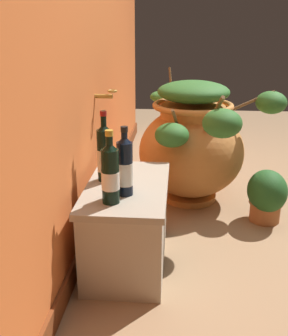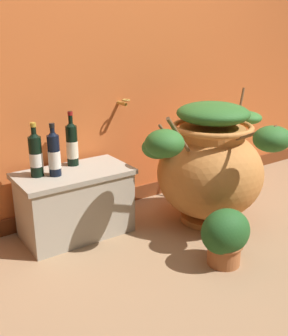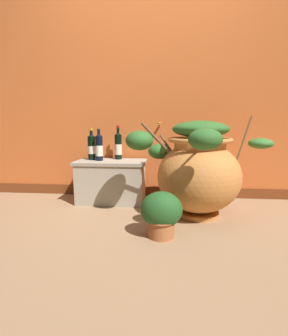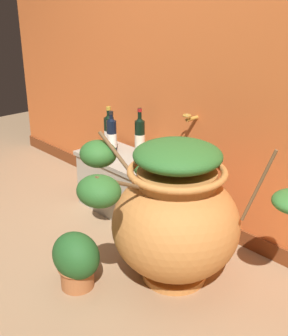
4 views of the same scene
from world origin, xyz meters
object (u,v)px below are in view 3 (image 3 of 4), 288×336
object	(u,v)px
wine_bottle_middle	(118,146)
potted_shrub	(161,213)
wine_bottle_right	(99,147)
terracotta_urn	(198,169)
wine_bottle_left	(92,146)

from	to	relation	value
wine_bottle_middle	potted_shrub	xyz separation A→B (m)	(0.47, -0.89, -0.39)
wine_bottle_middle	potted_shrub	bearing A→B (deg)	-62.32
wine_bottle_middle	wine_bottle_right	world-z (taller)	wine_bottle_middle
wine_bottle_middle	wine_bottle_right	size ratio (longest dim) A/B	1.10
potted_shrub	wine_bottle_right	bearing A→B (deg)	129.46
terracotta_urn	wine_bottle_middle	xyz separation A→B (m)	(-0.76, 0.45, 0.16)
wine_bottle_right	potted_shrub	bearing A→B (deg)	-50.54
terracotta_urn	potted_shrub	world-z (taller)	terracotta_urn
terracotta_urn	wine_bottle_left	xyz separation A→B (m)	(-1.02, 0.38, 0.15)
terracotta_urn	potted_shrub	size ratio (longest dim) A/B	3.91
wine_bottle_middle	wine_bottle_right	distance (m)	0.21
wine_bottle_left	potted_shrub	size ratio (longest dim) A/B	0.99
wine_bottle_left	wine_bottle_middle	world-z (taller)	wine_bottle_middle
wine_bottle_left	wine_bottle_middle	size ratio (longest dim) A/B	0.93
wine_bottle_right	terracotta_urn	bearing A→B (deg)	-19.35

